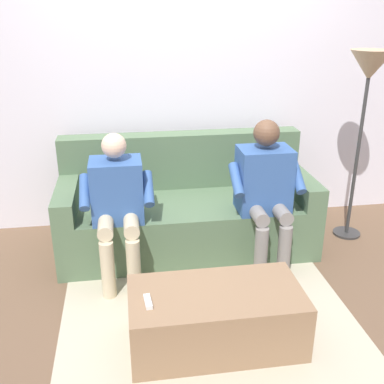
{
  "coord_description": "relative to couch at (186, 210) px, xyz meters",
  "views": [
    {
      "loc": [
        0.49,
        3.39,
        1.94
      ],
      "look_at": [
        0.0,
        0.2,
        0.62
      ],
      "focal_mm": 43.17,
      "sensor_mm": 36.0,
      "label": 1
    }
  ],
  "objects": [
    {
      "name": "coffee_table",
      "position": [
        0.0,
        1.3,
        -0.13
      ],
      "size": [
        1.04,
        0.54,
        0.37
      ],
      "color": "#8C6B4C",
      "rests_on": "ground"
    },
    {
      "name": "back_wall",
      "position": [
        0.0,
        -0.56,
        1.02
      ],
      "size": [
        5.19,
        0.06,
        2.68
      ],
      "primitive_type": "cube",
      "color": "silver",
      "rests_on": "ground"
    },
    {
      "name": "person_left_seated",
      "position": [
        -0.56,
        0.39,
        0.34
      ],
      "size": [
        0.55,
        0.52,
        1.16
      ],
      "color": "#335693",
      "rests_on": "ground"
    },
    {
      "name": "couch",
      "position": [
        0.0,
        0.0,
        0.0
      ],
      "size": [
        2.08,
        0.87,
        0.91
      ],
      "color": "#516B4C",
      "rests_on": "ground"
    },
    {
      "name": "floor_lamp",
      "position": [
        -1.47,
        0.06,
        1.08
      ],
      "size": [
        0.33,
        0.33,
        1.61
      ],
      "color": "#2D2D2D",
      "rests_on": "ground"
    },
    {
      "name": "person_right_seated",
      "position": [
        0.56,
        0.41,
        0.31
      ],
      "size": [
        0.53,
        0.56,
        1.1
      ],
      "color": "#335693",
      "rests_on": "ground"
    },
    {
      "name": "ground_plane",
      "position": [
        0.0,
        0.76,
        -0.32
      ],
      "size": [
        8.0,
        8.0,
        0.0
      ],
      "primitive_type": "plane",
      "color": "brown"
    },
    {
      "name": "floor_rug",
      "position": [
        0.0,
        1.14,
        -0.31
      ],
      "size": [
        1.93,
        1.93,
        0.01
      ],
      "primitive_type": "cube",
      "color": "#B7AD93",
      "rests_on": "ground"
    },
    {
      "name": "remote_white",
      "position": [
        0.41,
        1.35,
        0.06
      ],
      "size": [
        0.05,
        0.13,
        0.03
      ],
      "primitive_type": "cube",
      "rotation": [
        0.0,
        0.0,
        1.65
      ],
      "color": "white",
      "rests_on": "coffee_table"
    }
  ]
}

